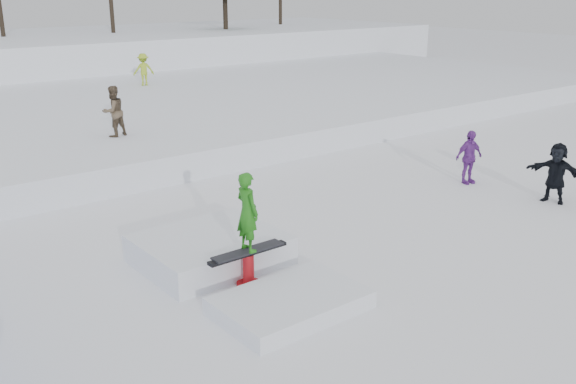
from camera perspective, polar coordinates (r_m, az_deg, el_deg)
ground at (r=11.81m, az=4.17°, el=-7.92°), size 120.00×120.00×0.00m
snow_midrise at (r=25.30m, az=-21.17°, el=5.95°), size 50.00×18.00×0.80m
walker_olive at (r=19.86m, az=-15.26°, el=6.93°), size 0.85×0.73×1.51m
walker_ygreen at (r=29.97m, az=-12.72°, el=10.58°), size 1.01×0.72×1.42m
spectator_purple at (r=17.91m, az=15.79°, el=3.00°), size 0.91×0.52×1.46m
spectator_dark at (r=17.03m, az=22.72°, el=1.58°), size 0.74×1.45×1.50m
jib_rail_feature at (r=11.95m, az=-5.13°, el=-6.00°), size 2.60×4.40×2.11m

